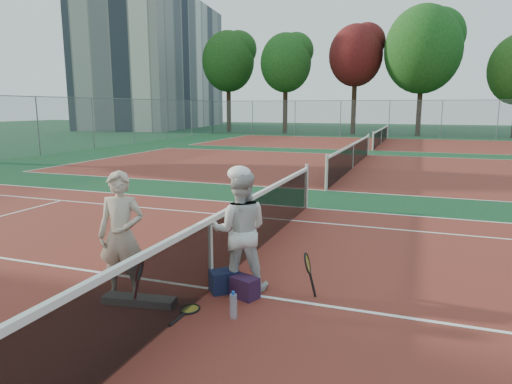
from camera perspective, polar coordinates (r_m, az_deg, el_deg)
ground at (r=6.48m, az=-5.61°, el=-12.01°), size 130.00×130.00×0.00m
court_main at (r=6.47m, az=-5.61°, el=-11.98°), size 23.77×10.97×0.01m
court_far_a at (r=19.22m, az=11.96°, el=2.96°), size 23.77×10.97×0.01m
court_far_b at (r=32.58m, az=15.34°, el=5.87°), size 23.77×10.97×0.01m
net_main at (r=6.30m, az=-5.70°, el=-7.72°), size 0.10×10.98×1.02m
net_far_a at (r=19.16m, az=12.02°, el=4.46°), size 0.10×10.98×1.02m
net_far_b at (r=32.55m, az=15.38°, el=6.76°), size 0.10×10.98×1.02m
fence_back at (r=39.48m, az=16.31°, el=8.76°), size 32.00×0.06×3.00m
apartment_block at (r=58.31m, az=-12.28°, el=15.31°), size 12.96×23.18×15.00m
player_a at (r=6.22m, az=-16.47°, el=-5.19°), size 0.70×0.55×1.68m
player_b at (r=6.23m, az=-2.05°, el=-4.84°), size 0.96×0.85×1.65m
racket_red at (r=6.01m, az=-14.28°, el=-11.10°), size 0.22×0.30×0.59m
racket_black_held at (r=6.16m, az=6.42°, el=-10.27°), size 0.20×0.29×0.59m
racket_spare at (r=5.89m, az=-8.24°, el=-14.30°), size 0.29×0.61×0.03m
sports_bag_navy at (r=6.33m, az=-3.97°, el=-11.05°), size 0.46×0.45×0.30m
sports_bag_purple at (r=6.14m, az=-1.40°, el=-11.84°), size 0.41×0.35×0.28m
net_cover_canvas at (r=6.16m, az=-14.42°, el=-13.00°), size 0.98×0.36×0.10m
water_bottle at (r=5.59m, az=-2.85°, el=-14.10°), size 0.09×0.09×0.30m
tree_back_0 at (r=46.68m, az=-3.49°, el=15.94°), size 5.13×5.13×9.81m
tree_back_1 at (r=44.02m, az=3.74°, el=15.78°), size 4.72×4.72×9.21m
tree_back_maroon at (r=43.32m, az=12.36°, el=16.28°), size 4.75×4.75×9.71m
tree_back_3 at (r=42.40m, az=20.14°, el=16.36°), size 6.36×6.36×10.86m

